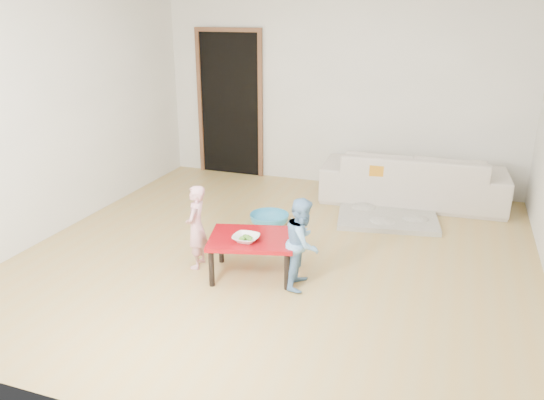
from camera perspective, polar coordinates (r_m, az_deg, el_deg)
The scene contains 13 objects.
floor at distance 5.43m, azimuth 0.71°, elevation -5.79°, with size 5.00×5.00×0.01m, color tan.
back_wall at distance 7.38m, azimuth 7.19°, elevation 11.53°, with size 5.00×0.02×2.60m, color silver.
left_wall at distance 6.26m, azimuth -21.72°, elevation 8.82°, with size 0.02×5.00×2.60m, color silver.
doorway at distance 7.90m, azimuth -4.49°, elevation 10.14°, with size 1.02×0.08×2.11m, color brown, non-canonical shape.
sofa at distance 6.99m, azimuth 14.91°, elevation 2.40°, with size 2.27×0.89×0.66m, color beige.
cushion at distance 6.75m, azimuth 12.62°, elevation 3.48°, with size 0.50×0.44×0.13m, color orange.
red_table at distance 4.94m, azimuth -2.13°, elevation -6.04°, with size 0.77×0.58×0.39m, color maroon, non-canonical shape.
bowl at distance 4.76m, azimuth -2.81°, elevation -4.14°, with size 0.24×0.24×0.06m, color white.
broccoli at distance 4.76m, azimuth -2.81°, elevation -4.15°, with size 0.12×0.12×0.06m, color #2D5919, non-canonical shape.
child_pink at distance 5.06m, azimuth -8.15°, elevation -2.89°, with size 0.30×0.20×0.82m, color #D56170.
child_blue at distance 4.67m, azimuth 3.31°, elevation -4.63°, with size 0.40×0.31×0.83m, color #5784CA.
basin at distance 6.08m, azimuth -0.29°, elevation -2.15°, with size 0.45×0.45×0.14m, color teal.
blanket at distance 6.45m, azimuth 12.29°, elevation -1.71°, with size 1.14×0.95×0.06m, color beige, non-canonical shape.
Camera 1 is at (1.58, -4.63, 2.35)m, focal length 35.00 mm.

